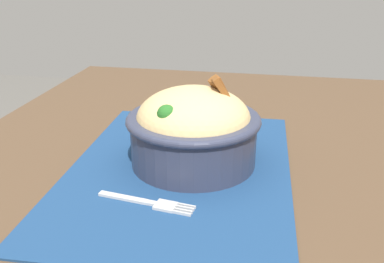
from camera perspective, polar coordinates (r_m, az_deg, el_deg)
table at (r=0.65m, az=-0.90°, el=-13.06°), size 1.23×0.80×0.74m
placemat at (r=0.64m, az=-1.64°, el=-4.95°), size 0.47×0.33×0.00m
bowl at (r=0.64m, az=0.01°, el=0.46°), size 0.23×0.23×0.13m
fork at (r=0.56m, az=-5.53°, el=-9.25°), size 0.03×0.13×0.00m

